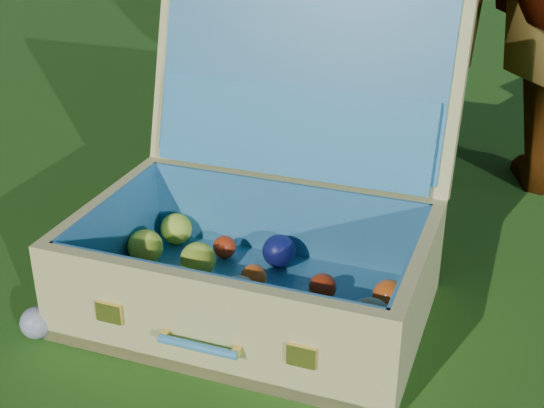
{
  "coord_description": "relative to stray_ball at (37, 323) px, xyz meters",
  "views": [
    {
      "loc": [
        0.54,
        -0.99,
        0.83
      ],
      "look_at": [
        -0.05,
        0.17,
        0.2
      ],
      "focal_mm": 50.0,
      "sensor_mm": 36.0,
      "label": 1
    }
  ],
  "objects": [
    {
      "name": "suitcase",
      "position": [
        0.3,
        0.35,
        0.15
      ],
      "size": [
        0.72,
        0.67,
        0.61
      ],
      "rotation": [
        0.0,
        0.0,
        0.12
      ],
      "color": "#DACD75",
      "rests_on": "ground"
    },
    {
      "name": "stray_ball",
      "position": [
        0.0,
        0.0,
        0.0
      ],
      "size": [
        0.06,
        0.06,
        0.06
      ],
      "primitive_type": "sphere",
      "color": "#4785B8",
      "rests_on": "ground"
    },
    {
      "name": "ground",
      "position": [
        0.37,
        0.16,
        -0.03
      ],
      "size": [
        60.0,
        60.0,
        0.0
      ],
      "primitive_type": "plane",
      "color": "#215114",
      "rests_on": "ground"
    }
  ]
}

